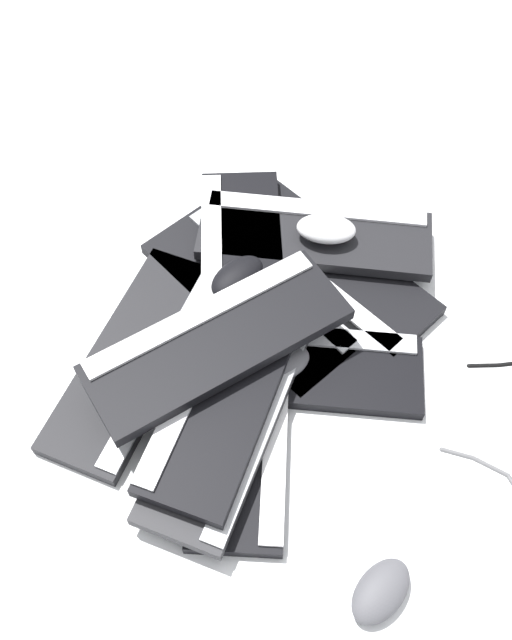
% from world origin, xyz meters
% --- Properties ---
extents(ground_plane, '(3.20, 3.20, 0.00)m').
position_xyz_m(ground_plane, '(0.00, 0.00, 0.00)').
color(ground_plane, white).
extents(keyboard_0, '(0.46, 0.29, 0.03)m').
position_xyz_m(keyboard_0, '(0.19, 0.08, 0.01)').
color(keyboard_0, black).
rests_on(keyboard_0, ground).
extents(keyboard_1, '(0.27, 0.46, 0.03)m').
position_xyz_m(keyboard_1, '(0.06, 0.12, 0.01)').
color(keyboard_1, black).
rests_on(keyboard_1, ground).
extents(keyboard_2, '(0.31, 0.46, 0.03)m').
position_xyz_m(keyboard_2, '(-0.17, 0.10, 0.01)').
color(keyboard_2, black).
rests_on(keyboard_2, ground).
extents(keyboard_3, '(0.32, 0.46, 0.03)m').
position_xyz_m(keyboard_3, '(-0.05, -0.02, 0.01)').
color(keyboard_3, black).
rests_on(keyboard_3, ground).
extents(keyboard_4, '(0.44, 0.16, 0.03)m').
position_xyz_m(keyboard_4, '(0.15, -0.14, 0.01)').
color(keyboard_4, black).
rests_on(keyboard_4, ground).
extents(keyboard_5, '(0.26, 0.46, 0.03)m').
position_xyz_m(keyboard_5, '(-0.21, 0.05, 0.04)').
color(keyboard_5, black).
rests_on(keyboard_5, keyboard_2).
extents(keyboard_6, '(0.46, 0.32, 0.03)m').
position_xyz_m(keyboard_6, '(-0.09, -0.05, 0.04)').
color(keyboard_6, black).
rests_on(keyboard_6, keyboard_3).
extents(keyboard_7, '(0.44, 0.16, 0.03)m').
position_xyz_m(keyboard_7, '(0.20, 0.06, 0.04)').
color(keyboard_7, '#232326').
rests_on(keyboard_7, keyboard_0).
extents(keyboard_8, '(0.45, 0.17, 0.03)m').
position_xyz_m(keyboard_8, '(0.16, 0.04, 0.07)').
color(keyboard_8, black).
rests_on(keyboard_8, keyboard_7).
extents(keyboard_9, '(0.45, 0.38, 0.03)m').
position_xyz_m(keyboard_9, '(0.11, -0.00, 0.10)').
color(keyboard_9, black).
rests_on(keyboard_9, keyboard_8).
extents(mouse_0, '(0.13, 0.10, 0.04)m').
position_xyz_m(mouse_0, '(0.36, 0.37, 0.02)').
color(mouse_0, '#4C4C51').
rests_on(mouse_0, ground).
extents(mouse_1, '(0.13, 0.10, 0.04)m').
position_xyz_m(mouse_1, '(-0.03, -0.03, 0.08)').
color(mouse_1, black).
rests_on(mouse_1, keyboard_6).
extents(mouse_2, '(0.09, 0.12, 0.04)m').
position_xyz_m(mouse_2, '(-0.20, 0.08, 0.08)').
color(mouse_2, silver).
rests_on(mouse_2, keyboard_5).
extents(mouse_3, '(0.13, 0.12, 0.04)m').
position_xyz_m(mouse_3, '(0.08, 0.10, 0.05)').
color(mouse_3, '#4C4C51').
rests_on(mouse_3, keyboard_1).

